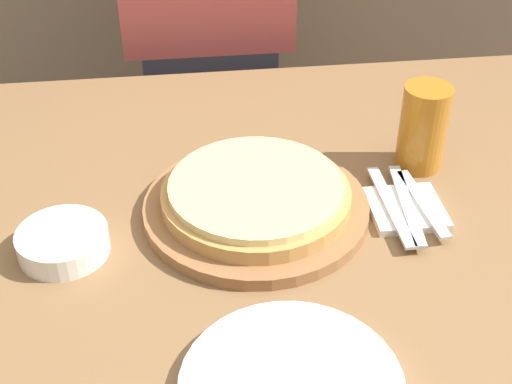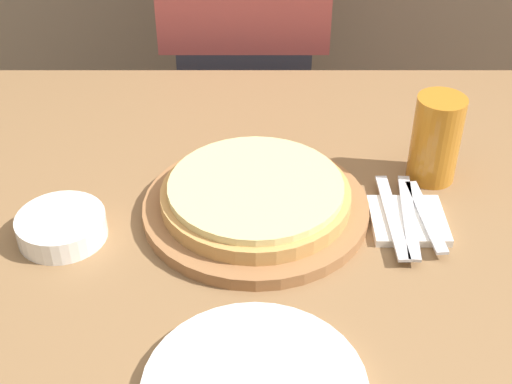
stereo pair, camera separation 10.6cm
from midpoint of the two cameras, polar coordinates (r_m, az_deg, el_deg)
dining_table at (r=1.34m, az=4.23°, el=-15.17°), size 1.50×1.00×0.75m
pizza_on_board at (r=1.06m, az=2.84°, el=-0.76°), size 0.34×0.34×0.06m
beer_glass at (r=1.16m, az=16.82°, el=4.26°), size 0.08×0.08×0.14m
side_bowl at (r=1.05m, az=-12.52°, el=-2.84°), size 0.13×0.13×0.04m
napkin_stack at (r=1.09m, az=14.82°, el=-2.31°), size 0.11×0.11×0.01m
fork at (r=1.08m, az=13.61°, el=-1.97°), size 0.02×0.20×0.00m
dinner_knife at (r=1.09m, az=14.89°, el=-1.96°), size 0.04×0.20×0.00m
spoon at (r=1.09m, az=16.16°, el=-1.95°), size 0.03×0.17×0.00m
diner_person at (r=1.71m, az=0.91°, el=10.18°), size 0.38×0.20×1.35m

